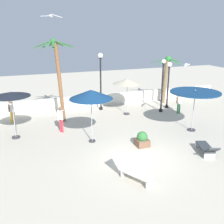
% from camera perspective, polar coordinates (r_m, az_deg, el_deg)
% --- Properties ---
extents(ground_plane, '(56.00, 56.00, 0.00)m').
position_cam_1_polar(ground_plane, '(13.43, 5.00, -9.79)').
color(ground_plane, beige).
extents(boundary_wall, '(25.20, 0.30, 0.98)m').
position_cam_1_polar(boundary_wall, '(21.66, -5.68, 2.36)').
color(boundary_wall, silver).
rests_on(boundary_wall, ground_plane).
extents(patio_umbrella_0, '(3.06, 3.06, 2.68)m').
position_cam_1_polar(patio_umbrella_0, '(16.72, 17.82, 3.86)').
color(patio_umbrella_0, '#333338').
rests_on(patio_umbrella_0, ground_plane).
extents(patio_umbrella_1, '(2.16, 2.16, 2.78)m').
position_cam_1_polar(patio_umbrella_1, '(19.21, 3.35, 6.66)').
color(patio_umbrella_1, '#333338').
rests_on(patio_umbrella_1, ground_plane).
extents(patio_umbrella_2, '(2.18, 2.18, 2.88)m').
position_cam_1_polar(patio_umbrella_2, '(15.80, -21.35, 3.51)').
color(patio_umbrella_2, '#333338').
rests_on(patio_umbrella_2, ground_plane).
extents(patio_umbrella_3, '(2.42, 2.42, 3.11)m').
position_cam_1_polar(patio_umbrella_3, '(14.19, -4.65, 3.87)').
color(patio_umbrella_3, '#333338').
rests_on(patio_umbrella_3, ground_plane).
extents(palm_tree_0, '(2.89, 2.97, 4.05)m').
position_cam_1_polar(palm_tree_0, '(23.08, 11.82, 8.31)').
color(palm_tree_0, brown).
rests_on(palm_tree_0, ground_plane).
extents(palm_tree_2, '(2.92, 2.92, 5.66)m').
position_cam_1_polar(palm_tree_2, '(17.75, -11.93, 9.35)').
color(palm_tree_2, brown).
rests_on(palm_tree_2, ground_plane).
extents(lamp_post_0, '(0.33, 0.33, 4.08)m').
position_cam_1_polar(lamp_post_0, '(20.27, 11.04, 6.47)').
color(lamp_post_0, black).
rests_on(lamp_post_0, ground_plane).
extents(lamp_post_1, '(0.39, 0.39, 4.50)m').
position_cam_1_polar(lamp_post_1, '(20.34, -2.53, 8.27)').
color(lamp_post_1, black).
rests_on(lamp_post_1, ground_plane).
extents(lamp_post_2, '(0.41, 0.41, 3.76)m').
position_cam_1_polar(lamp_post_2, '(21.37, 12.34, 7.26)').
color(lamp_post_2, black).
rests_on(lamp_post_2, ground_plane).
extents(lounge_chair_0, '(1.13, 1.95, 0.84)m').
position_cam_1_polar(lounge_chair_0, '(14.23, 20.18, -7.46)').
color(lounge_chair_0, '#B7B7BC').
rests_on(lounge_chair_0, ground_plane).
extents(lounge_chair_1, '(1.40, 1.92, 0.84)m').
position_cam_1_polar(lounge_chair_1, '(11.47, 4.45, -12.73)').
color(lounge_chair_1, '#B7B7BC').
rests_on(lounge_chair_1, ground_plane).
extents(guest_0, '(0.56, 0.24, 1.54)m').
position_cam_1_polar(guest_0, '(20.48, 14.57, 2.24)').
color(guest_0, '#3F8C59').
rests_on(guest_0, ground_plane).
extents(guest_2, '(0.38, 0.51, 1.61)m').
position_cam_1_polar(guest_2, '(19.06, -21.34, 0.59)').
color(guest_2, gold).
rests_on(guest_2, ground_plane).
extents(guest_3, '(0.40, 0.47, 1.68)m').
position_cam_1_polar(guest_3, '(16.37, -11.19, -1.04)').
color(guest_3, '#D8333F').
rests_on(guest_3, ground_plane).
extents(seagull_0, '(0.80, 0.90, 0.16)m').
position_cam_1_polar(seagull_0, '(16.95, 16.07, 9.97)').
color(seagull_0, white).
extents(seagull_1, '(1.06, 0.69, 0.18)m').
position_cam_1_polar(seagull_1, '(14.23, -13.20, 19.87)').
color(seagull_1, white).
extents(planter, '(0.70, 0.70, 0.85)m').
position_cam_1_polar(planter, '(14.48, 6.65, -6.04)').
color(planter, brown).
rests_on(planter, ground_plane).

